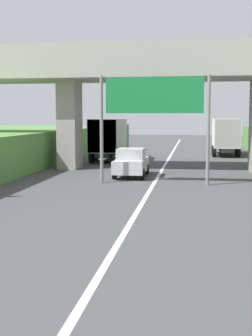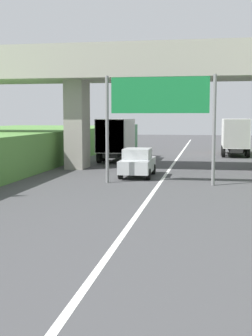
{
  "view_description": "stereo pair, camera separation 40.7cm",
  "coord_description": "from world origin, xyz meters",
  "px_view_note": "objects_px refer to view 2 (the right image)",
  "views": [
    {
      "loc": [
        2.07,
        6.68,
        3.59
      ],
      "look_at": [
        0.0,
        20.77,
        2.0
      ],
      "focal_mm": 48.83,
      "sensor_mm": 36.0,
      "label": 1
    },
    {
      "loc": [
        2.47,
        6.75,
        3.59
      ],
      "look_at": [
        0.0,
        20.77,
        2.0
      ],
      "focal_mm": 48.83,
      "sensor_mm": 36.0,
      "label": 2
    }
  ],
  "objects_px": {
    "overhead_highway_sign": "(160,103)",
    "car_silver": "(138,163)",
    "truck_green": "(118,137)",
    "truck_orange": "(235,135)"
  },
  "relations": [
    {
      "from": "overhead_highway_sign",
      "to": "car_silver",
      "type": "distance_m",
      "value": 4.77
    },
    {
      "from": "overhead_highway_sign",
      "to": "truck_green",
      "type": "relative_size",
      "value": 0.81
    },
    {
      "from": "truck_green",
      "to": "overhead_highway_sign",
      "type": "bearing_deg",
      "value": -69.82
    },
    {
      "from": "overhead_highway_sign",
      "to": "truck_green",
      "type": "bearing_deg",
      "value": 110.18
    },
    {
      "from": "overhead_highway_sign",
      "to": "truck_orange",
      "type": "height_order",
      "value": "overhead_highway_sign"
    },
    {
      "from": "truck_green",
      "to": "truck_orange",
      "type": "bearing_deg",
      "value": 34.63
    },
    {
      "from": "truck_orange",
      "to": "truck_green",
      "type": "bearing_deg",
      "value": -145.37
    },
    {
      "from": "overhead_highway_sign",
      "to": "truck_green",
      "type": "distance_m",
      "value": 14.02
    },
    {
      "from": "truck_green",
      "to": "truck_orange",
      "type": "xyz_separation_m",
      "value": [
        9.84,
        6.8,
        0.0
      ]
    },
    {
      "from": "truck_green",
      "to": "truck_orange",
      "type": "relative_size",
      "value": 1.0
    }
  ]
}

